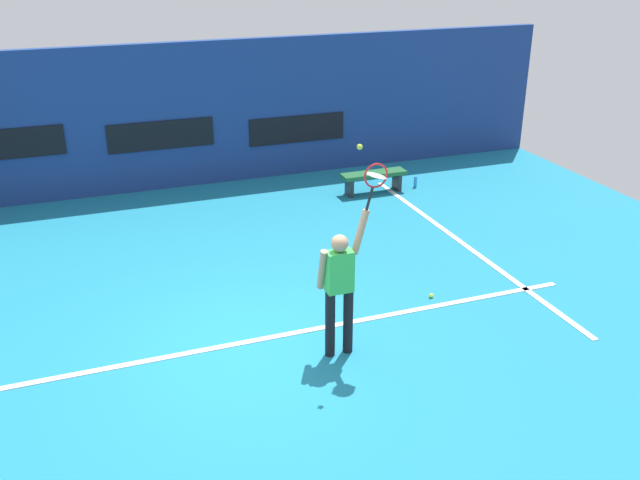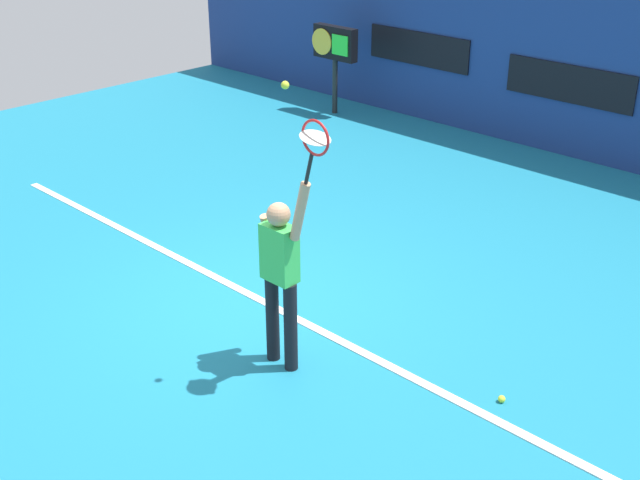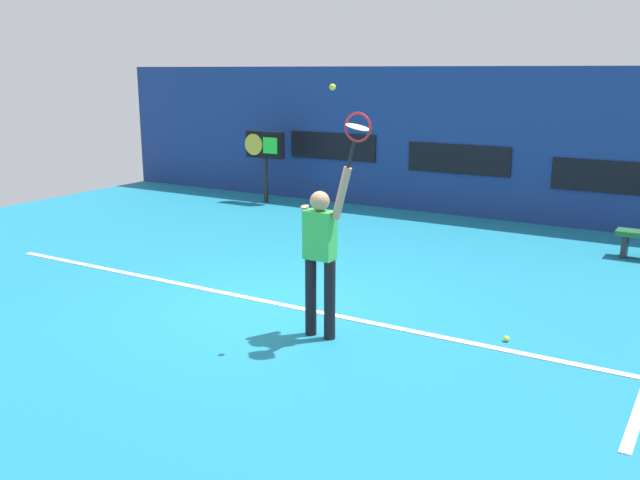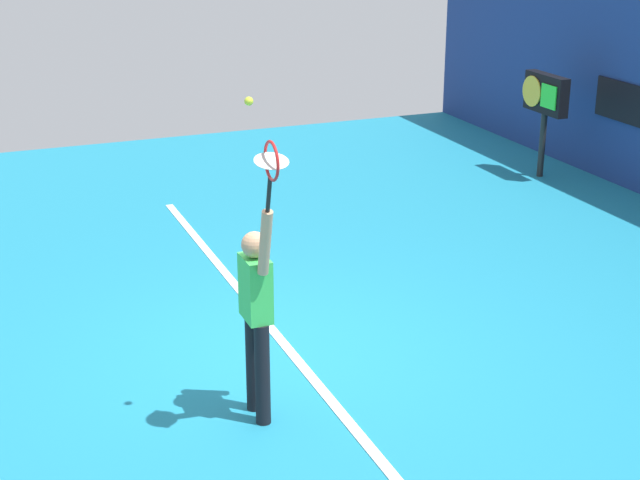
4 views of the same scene
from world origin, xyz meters
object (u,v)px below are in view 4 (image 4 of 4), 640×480
Objects in this scene: tennis_player at (257,309)px; scoreboard_clock at (545,98)px; tennis_ball at (249,101)px; tennis_racket at (271,165)px.

tennis_player reaches higher than scoreboard_clock.
tennis_player is 1.81m from tennis_ball.
scoreboard_clock is (-5.82, 6.51, -1.11)m from tennis_racket.
tennis_racket is 9.21× the size of tennis_ball.
scoreboard_clock is at bearing 130.20° from tennis_ball.
tennis_ball reaches higher than tennis_racket.
tennis_player is at bearing 179.45° from tennis_racket.
tennis_ball is at bearing -161.86° from tennis_racket.
tennis_ball is 8.76m from scoreboard_clock.
tennis_racket is at bearing -0.55° from tennis_player.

